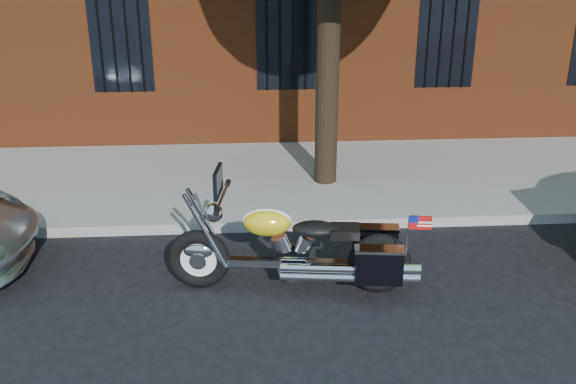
{
  "coord_description": "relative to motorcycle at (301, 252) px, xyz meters",
  "views": [
    {
      "loc": [
        -0.76,
        -6.88,
        3.83
      ],
      "look_at": [
        -0.25,
        0.8,
        0.79
      ],
      "focal_mm": 40.0,
      "sensor_mm": 36.0,
      "label": 1
    }
  ],
  "objects": [
    {
      "name": "sidewalk",
      "position": [
        0.17,
        3.59,
        -0.43
      ],
      "size": [
        40.0,
        3.6,
        0.15
      ],
      "primitive_type": "cube",
      "color": "gray",
      "rests_on": "ground"
    },
    {
      "name": "motorcycle",
      "position": [
        0.0,
        0.0,
        0.0
      ],
      "size": [
        2.9,
        1.03,
        1.49
      ],
      "rotation": [
        0.0,
        0.0,
        -0.12
      ],
      "color": "black",
      "rests_on": "ground"
    },
    {
      "name": "ground",
      "position": [
        0.17,
        0.33,
        -0.5
      ],
      "size": [
        120.0,
        120.0,
        0.0
      ],
      "primitive_type": "plane",
      "color": "black",
      "rests_on": "ground"
    },
    {
      "name": "curb",
      "position": [
        0.17,
        1.71,
        -0.43
      ],
      "size": [
        40.0,
        0.16,
        0.15
      ],
      "primitive_type": "cube",
      "color": "gray",
      "rests_on": "ground"
    }
  ]
}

